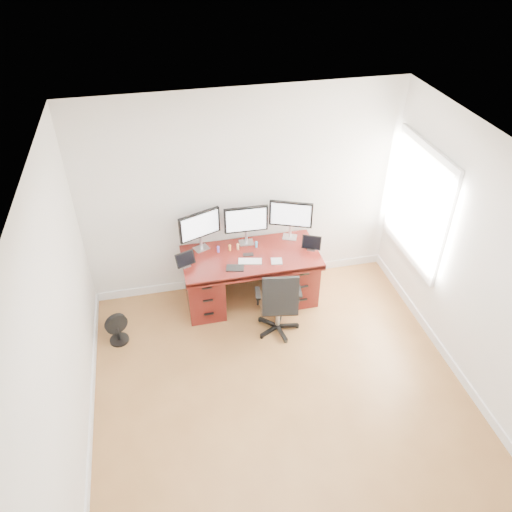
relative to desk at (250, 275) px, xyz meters
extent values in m
plane|color=olive|center=(0.00, -1.83, -0.40)|extent=(4.50, 4.50, 0.00)
cube|color=white|center=(0.00, 0.42, 0.95)|extent=(4.00, 0.10, 2.70)
cube|color=white|center=(2.00, -1.83, 0.95)|extent=(0.10, 4.50, 2.70)
cube|color=white|center=(1.97, -0.33, 1.00)|extent=(0.04, 1.30, 1.50)
cube|color=white|center=(1.95, -0.33, 1.00)|extent=(0.01, 1.15, 1.35)
cube|color=#4D130F|center=(0.00, -0.03, 0.32)|extent=(1.70, 0.80, 0.05)
cube|color=#4D130F|center=(-0.60, 0.00, -0.05)|extent=(0.45, 0.70, 0.70)
cube|color=#4D130F|center=(0.60, 0.00, -0.05)|extent=(0.45, 0.70, 0.70)
cube|color=#390D0A|center=(0.00, 0.27, 0.10)|extent=(0.74, 0.03, 0.40)
cylinder|color=black|center=(0.21, -0.62, -0.37)|extent=(0.57, 0.57, 0.07)
cylinder|color=silver|center=(0.21, -0.62, -0.15)|extent=(0.05, 0.05, 0.36)
cube|color=black|center=(0.21, -0.62, 0.03)|extent=(0.49, 0.47, 0.06)
cube|color=black|center=(0.18, -0.82, 0.30)|extent=(0.42, 0.11, 0.50)
cube|color=black|center=(-0.03, -0.58, 0.19)|extent=(0.09, 0.22, 0.03)
cube|color=black|center=(0.45, -0.66, 0.19)|extent=(0.09, 0.22, 0.03)
cylinder|color=black|center=(-1.71, -0.40, -0.39)|extent=(0.23, 0.23, 0.03)
cylinder|color=black|center=(-1.71, -0.40, -0.28)|extent=(0.04, 0.04, 0.19)
cylinder|color=black|center=(-1.71, -0.40, -0.14)|extent=(0.27, 0.17, 0.27)
cube|color=silver|center=(-0.58, 0.24, 0.35)|extent=(0.22, 0.20, 0.01)
cylinder|color=silver|center=(-0.58, 0.24, 0.44)|extent=(0.04, 0.04, 0.18)
cube|color=black|center=(-0.58, 0.24, 0.70)|extent=(0.52, 0.23, 0.35)
cube|color=white|center=(-0.57, 0.22, 0.70)|extent=(0.47, 0.19, 0.30)
cube|color=silver|center=(0.00, 0.24, 0.35)|extent=(0.18, 0.14, 0.01)
cylinder|color=silver|center=(0.00, 0.24, 0.44)|extent=(0.04, 0.04, 0.18)
cube|color=black|center=(0.00, 0.24, 0.70)|extent=(0.55, 0.05, 0.35)
cube|color=white|center=(0.00, 0.22, 0.70)|extent=(0.50, 0.02, 0.30)
cube|color=silver|center=(0.58, 0.24, 0.35)|extent=(0.22, 0.20, 0.01)
cylinder|color=silver|center=(0.58, 0.24, 0.44)|extent=(0.04, 0.04, 0.18)
cube|color=black|center=(0.58, 0.24, 0.70)|extent=(0.52, 0.24, 0.35)
cube|color=white|center=(0.57, 0.22, 0.70)|extent=(0.46, 0.19, 0.30)
cube|color=silver|center=(-0.81, -0.08, 0.35)|extent=(0.12, 0.11, 0.01)
cube|color=black|center=(-0.81, -0.08, 0.45)|extent=(0.25, 0.15, 0.17)
cube|color=silver|center=(0.77, -0.08, 0.35)|extent=(0.12, 0.12, 0.01)
cube|color=black|center=(0.77, -0.08, 0.45)|extent=(0.25, 0.16, 0.17)
cube|color=silver|center=(-0.04, -0.17, 0.36)|extent=(0.30, 0.18, 0.01)
cube|color=#B8BABF|center=(0.28, -0.23, 0.35)|extent=(0.15, 0.15, 0.01)
cube|color=black|center=(-0.24, -0.26, 0.35)|extent=(0.24, 0.18, 0.01)
cube|color=black|center=(-0.03, -0.02, 0.35)|extent=(0.14, 0.08, 0.01)
cylinder|color=#845EE0|center=(-0.38, 0.12, 0.38)|extent=(0.03, 0.03, 0.06)
sphere|color=#845EE0|center=(-0.38, 0.12, 0.42)|extent=(0.04, 0.04, 0.04)
cylinder|color=orange|center=(-0.24, 0.12, 0.38)|extent=(0.03, 0.03, 0.06)
sphere|color=orange|center=(-0.24, 0.12, 0.42)|extent=(0.04, 0.04, 0.04)
cylinder|color=#DEAF6F|center=(-0.13, 0.12, 0.38)|extent=(0.03, 0.03, 0.06)
sphere|color=#DEAF6F|center=(-0.13, 0.12, 0.42)|extent=(0.04, 0.04, 0.04)
cylinder|color=#51A7F0|center=(0.10, 0.12, 0.38)|extent=(0.03, 0.03, 0.06)
sphere|color=#51A7F0|center=(0.10, 0.12, 0.42)|extent=(0.04, 0.04, 0.04)
camera|label=1|loc=(-1.03, -4.92, 4.02)|focal=35.00mm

